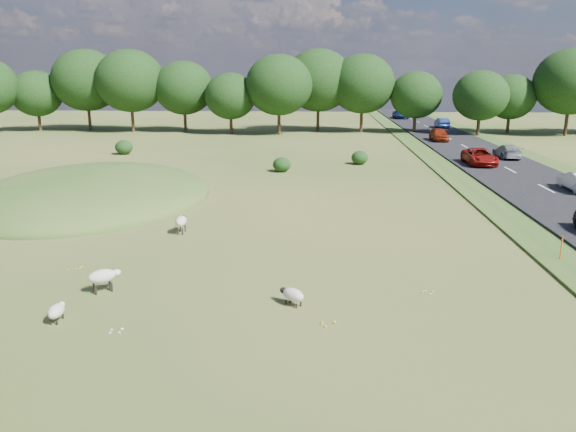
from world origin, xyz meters
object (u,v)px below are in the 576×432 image
(car_2, at_px, (418,113))
(car_5, at_px, (442,123))
(marker_post, at_px, (561,249))
(sheep_3, at_px, (56,311))
(car_4, at_px, (507,151))
(sheep_1, at_px, (103,276))
(sheep_2, at_px, (181,221))
(sheep_0, at_px, (293,295))
(car_7, at_px, (439,134))
(car_3, at_px, (480,157))
(car_6, at_px, (401,114))

(car_2, bearing_deg, car_5, 90.00)
(marker_post, relative_size, sheep_3, 1.11)
(car_2, bearing_deg, car_4, 90.00)
(sheep_1, height_order, car_2, car_2)
(car_2, xyz_separation_m, car_5, (0.00, -21.50, 0.04))
(marker_post, xyz_separation_m, sheep_1, (-19.45, -4.83, 0.05))
(marker_post, bearing_deg, sheep_2, 168.99)
(sheep_2, relative_size, car_4, 0.29)
(sheep_0, relative_size, car_5, 0.25)
(sheep_0, distance_m, car_7, 52.72)
(marker_post, xyz_separation_m, sheep_2, (-18.41, 3.58, 0.06))
(car_5, bearing_deg, sheep_0, 74.04)
(car_5, bearing_deg, sheep_1, 68.07)
(sheep_0, distance_m, sheep_2, 11.29)
(car_3, relative_size, car_5, 1.16)
(car_3, xyz_separation_m, car_7, (0.00, 18.29, 0.05))
(sheep_1, height_order, sheep_2, sheep_2)
(car_6, bearing_deg, sheep_0, -100.30)
(sheep_2, bearing_deg, sheep_3, 171.50)
(marker_post, bearing_deg, sheep_3, -159.36)
(sheep_1, distance_m, sheep_3, 2.81)
(sheep_1, bearing_deg, car_6, 37.91)
(sheep_0, height_order, sheep_3, sheep_0)
(sheep_2, distance_m, car_5, 63.23)
(car_3, bearing_deg, car_7, 90.00)
(marker_post, bearing_deg, car_6, 87.52)
(car_4, relative_size, car_6, 0.84)
(sheep_2, bearing_deg, car_6, -16.22)
(marker_post, bearing_deg, car_2, 85.02)
(sheep_2, height_order, car_3, car_3)
(sheep_1, height_order, sheep_3, sheep_1)
(sheep_1, xyz_separation_m, car_3, (22.86, 31.28, 0.32))
(car_6, bearing_deg, car_3, -90.00)
(sheep_0, distance_m, car_2, 90.62)
(car_2, xyz_separation_m, car_4, (0.00, -52.17, -0.04))
(marker_post, height_order, car_7, car_7)
(sheep_1, height_order, car_4, car_4)
(car_2, xyz_separation_m, car_7, (-3.80, -38.14, 0.08))
(car_2, relative_size, car_7, 1.06)
(marker_post, xyz_separation_m, car_6, (3.42, 78.99, 0.39))
(car_5, xyz_separation_m, car_7, (-3.80, -16.65, 0.04))
(marker_post, xyz_separation_m, car_3, (3.42, 26.45, 0.37))
(car_3, bearing_deg, sheep_2, -133.66)
(car_6, bearing_deg, sheep_2, -106.14)
(sheep_1, relative_size, car_3, 0.25)
(car_4, distance_m, car_7, 14.54)
(car_6, bearing_deg, car_2, 45.66)
(marker_post, height_order, car_3, car_3)
(sheep_2, bearing_deg, car_4, -43.44)
(sheep_0, bearing_deg, car_6, -59.94)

